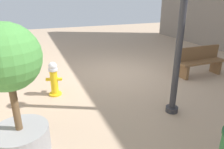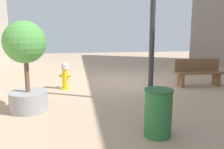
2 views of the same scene
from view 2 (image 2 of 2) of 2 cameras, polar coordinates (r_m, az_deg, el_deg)
name	(u,v)px [view 2 (image 2 of 2)]	position (r m, az deg, el deg)	size (l,w,h in m)	color
ground_plane	(125,81)	(9.20, 3.21, -1.63)	(23.40, 23.40, 0.00)	tan
fire_hydrant	(65,75)	(8.09, -11.28, -0.21)	(0.42, 0.40, 0.92)	gold
bench_near	(198,72)	(8.94, 20.13, 0.60)	(1.69, 0.44, 0.95)	brown
planter_tree	(26,60)	(6.01, -20.12, 3.40)	(1.01, 1.01, 2.19)	gray
street_lamp	(153,3)	(6.39, 9.91, 16.68)	(0.36, 0.36, 4.31)	#2D2D33
trash_bin	(158,113)	(4.53, 11.07, -9.07)	(0.54, 0.54, 0.91)	#266633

